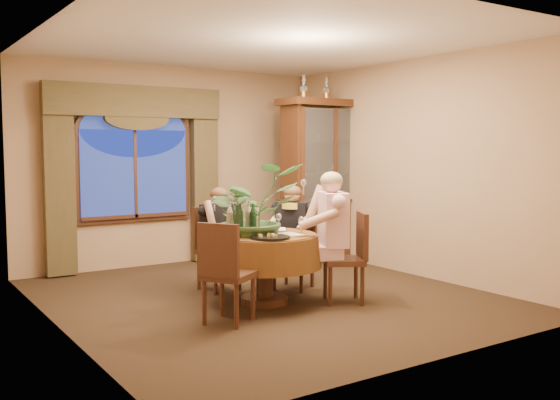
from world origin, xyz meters
TOP-DOWN VIEW (x-y plane):
  - floor at (0.00, 0.00)m, footprint 5.00×5.00m
  - wall_back at (0.00, 2.50)m, footprint 4.50×0.00m
  - wall_right at (2.25, 0.00)m, footprint 0.00×5.00m
  - ceiling at (0.00, 0.00)m, footprint 5.00×5.00m
  - window at (-0.60, 2.43)m, footprint 1.62×0.10m
  - arched_transom at (-0.60, 2.43)m, footprint 1.60×0.06m
  - drapery_left at (-1.63, 2.38)m, footprint 0.38×0.14m
  - drapery_right at (0.43, 2.38)m, footprint 0.38×0.14m
  - swag_valance at (-0.60, 2.35)m, footprint 2.45×0.16m
  - dining_table at (-0.19, -0.25)m, footprint 1.48×1.48m
  - china_cabinet at (1.97, 1.49)m, footprint 1.45×0.57m
  - oil_lamp_left at (1.56, 1.49)m, footprint 0.11×0.11m
  - oil_lamp_center at (1.97, 1.49)m, footprint 0.11×0.11m
  - oil_lamp_right at (2.38, 1.49)m, footprint 0.11×0.11m
  - chair_right at (0.55, -0.66)m, footprint 0.57×0.57m
  - chair_back_right at (0.47, 0.16)m, footprint 0.58×0.58m
  - chair_back at (-0.30, 0.58)m, footprint 0.47×0.47m
  - chair_front_left at (-0.85, -0.67)m, footprint 0.58×0.58m
  - person_pink at (0.49, -0.56)m, footprint 0.63×0.65m
  - person_back at (-0.33, 0.52)m, footprint 0.50×0.47m
  - person_scarf at (0.50, 0.21)m, footprint 0.58×0.59m
  - stoneware_vase at (-0.26, -0.15)m, footprint 0.15×0.15m
  - centerpiece_plant at (-0.28, -0.17)m, footprint 0.99×1.10m
  - olive_bowl at (-0.16, -0.33)m, footprint 0.14×0.14m
  - cheese_platter at (-0.32, -0.58)m, footprint 0.40×0.40m
  - wine_bottle_0 at (-0.58, -0.35)m, footprint 0.07×0.07m
  - wine_bottle_1 at (-0.48, -0.24)m, footprint 0.07×0.07m
  - wine_bottle_2 at (-0.35, -0.28)m, footprint 0.07×0.07m
  - wine_bottle_3 at (-0.55, -0.15)m, footprint 0.07×0.07m
  - wine_bottle_4 at (-0.36, -0.21)m, footprint 0.07×0.07m
  - wine_bottle_5 at (-0.41, -0.09)m, footprint 0.07×0.07m
  - tasting_paper_0 at (-0.00, -0.44)m, footprint 0.22×0.31m
  - tasting_paper_1 at (0.10, -0.03)m, footprint 0.34×0.37m
  - wine_glass_person_pink at (0.17, -0.42)m, footprint 0.07×0.07m
  - wine_glass_person_back at (-0.26, 0.14)m, footprint 0.07×0.07m
  - wine_glass_person_scarf at (0.14, -0.03)m, footprint 0.07×0.07m

SIDE VIEW (x-z plane):
  - floor at x=0.00m, z-range 0.00..0.00m
  - dining_table at x=-0.19m, z-range 0.00..0.75m
  - chair_right at x=0.55m, z-range 0.00..0.96m
  - chair_back_right at x=0.47m, z-range 0.00..0.96m
  - chair_back at x=-0.30m, z-range 0.00..0.96m
  - chair_front_left at x=-0.85m, z-range 0.00..0.96m
  - person_back at x=-0.33m, z-range 0.00..1.21m
  - person_scarf at x=0.50m, z-range 0.00..1.22m
  - person_pink at x=0.49m, z-range 0.00..1.41m
  - tasting_paper_0 at x=0.00m, z-range 0.75..0.76m
  - tasting_paper_1 at x=0.10m, z-range 0.75..0.76m
  - cheese_platter at x=-0.32m, z-range 0.75..0.77m
  - olive_bowl at x=-0.16m, z-range 0.75..0.79m
  - wine_glass_person_pink at x=0.17m, z-range 0.75..0.93m
  - wine_glass_person_back at x=-0.26m, z-range 0.75..0.93m
  - wine_glass_person_scarf at x=0.14m, z-range 0.75..0.93m
  - stoneware_vase at x=-0.26m, z-range 0.75..1.03m
  - wine_bottle_0 at x=-0.58m, z-range 0.75..1.08m
  - wine_bottle_1 at x=-0.48m, z-range 0.75..1.08m
  - wine_bottle_2 at x=-0.35m, z-range 0.75..1.08m
  - wine_bottle_3 at x=-0.55m, z-range 0.75..1.08m
  - wine_bottle_4 at x=-0.36m, z-range 0.75..1.08m
  - wine_bottle_5 at x=-0.41m, z-range 0.75..1.08m
  - china_cabinet at x=1.97m, z-range 0.00..2.35m
  - drapery_left at x=-1.63m, z-range 0.02..2.34m
  - drapery_right at x=0.43m, z-range 0.02..2.34m
  - window at x=-0.60m, z-range 0.64..1.96m
  - centerpiece_plant at x=-0.28m, z-range 0.95..1.81m
  - wall_back at x=0.00m, z-range -0.85..3.65m
  - wall_right at x=2.25m, z-range -1.10..3.90m
  - arched_transom at x=-0.60m, z-range 1.86..2.30m
  - swag_valance at x=-0.60m, z-range 2.07..2.49m
  - oil_lamp_left at x=1.56m, z-range 2.35..2.69m
  - oil_lamp_center at x=1.97m, z-range 2.35..2.69m
  - oil_lamp_right at x=2.38m, z-range 2.35..2.69m
  - ceiling at x=0.00m, z-range 2.80..2.80m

